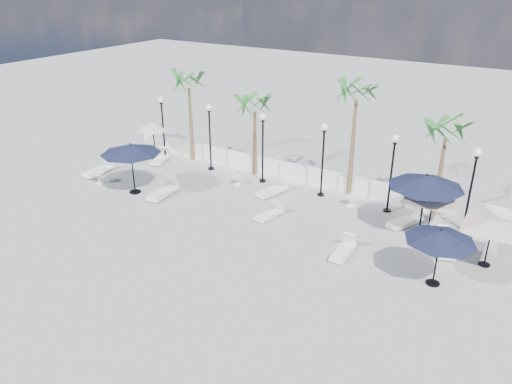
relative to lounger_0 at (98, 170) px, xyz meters
The scene contains 29 objects.
ground 12.26m from the lounger_0, 11.81° to the right, with size 100.00×100.00×0.00m, color gray.
balustrade 13.00m from the lounger_0, 22.58° to the left, with size 26.00×0.30×1.01m.
lamppost_0 4.82m from the lounger_0, 69.38° to the left, with size 0.36×0.36×3.84m.
lamppost_1 6.78m from the lounger_0, 38.58° to the left, with size 0.36×0.36×3.84m.
lamppost_2 9.66m from the lounger_0, 25.15° to the left, with size 0.36×0.36×3.84m.
lamppost_3 12.84m from the lounger_0, 18.39° to the left, with size 0.36×0.36×3.84m.
lamppost_4 16.16m from the lounger_0, 14.44° to the left, with size 0.36×0.36×3.84m.
lamppost_5 19.55m from the lounger_0, 11.86° to the left, with size 0.36×0.36×3.84m.
palm_0 7.09m from the lounger_0, 57.93° to the left, with size 2.60×2.60×5.50m.
palm_1 9.57m from the lounger_0, 32.56° to the left, with size 2.60×2.60×4.70m.
palm_2 14.86m from the lounger_0, 19.95° to the left, with size 2.60×2.60×6.10m.
palm_3 18.52m from the lounger_0, 15.31° to the left, with size 2.60×2.60×4.90m.
lounger_0 is the anchor object (origin of this frame).
lounger_1 3.76m from the lounger_0, 63.12° to the left, with size 1.16×1.94×0.69m.
lounger_2 5.17m from the lounger_0, ahead, with size 0.91×2.17×0.79m.
lounger_3 10.21m from the lounger_0, 15.87° to the left, with size 1.09×2.02×0.72m.
lounger_4 11.05m from the lounger_0, ahead, with size 0.82×1.70×0.61m.
lounger_5 15.31m from the lounger_0, ahead, with size 0.67×1.82×0.67m.
lounger_6 18.77m from the lounger_0, ahead, with size 1.28×2.15×0.77m.
lounger_7 16.95m from the lounger_0, 10.33° to the left, with size 1.35×2.02×0.73m.
side_table_0 1.43m from the lounger_0, 39.53° to the right, with size 0.60×0.60×0.58m.
side_table_1 8.11m from the lounger_0, 20.98° to the left, with size 0.50×0.50×0.48m.
side_table_2 14.25m from the lounger_0, 14.88° to the left, with size 0.54×0.54×0.53m.
parasol_navy_left 4.26m from the lounger_0, 12.22° to the right, with size 3.07×3.07×2.71m.
parasol_navy_mid 19.02m from the lounger_0, ahead, with size 2.56×2.56×2.29m.
parasol_navy_right 17.75m from the lounger_0, ahead, with size 3.21×3.21×2.87m.
parasol_cream_sq_a 18.05m from the lounger_0, ahead, with size 4.45×4.45×2.18m.
parasol_cream_sq_b 20.43m from the lounger_0, ahead, with size 4.22×4.22×2.12m.
parasol_cream_small 4.21m from the lounger_0, 75.60° to the left, with size 1.94×1.94×2.38m.
Camera 1 is at (9.51, -15.13, 10.64)m, focal length 35.00 mm.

